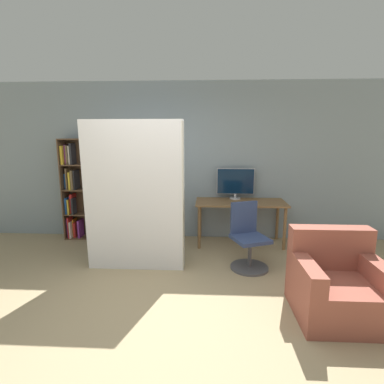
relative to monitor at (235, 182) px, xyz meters
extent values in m
plane|color=#9E8966|center=(-0.87, -2.52, -1.02)|extent=(16.00, 16.00, 0.00)
cube|color=gray|center=(-0.87, 0.14, 0.33)|extent=(8.00, 0.06, 2.70)
cube|color=brown|center=(0.07, -0.21, -0.30)|extent=(1.48, 0.63, 0.03)
cylinder|color=brown|center=(-0.60, -0.46, -0.67)|extent=(0.05, 0.05, 0.70)
cylinder|color=brown|center=(0.75, -0.46, -0.67)|extent=(0.05, 0.05, 0.70)
cylinder|color=brown|center=(-0.60, 0.05, -0.67)|extent=(0.05, 0.05, 0.70)
cylinder|color=brown|center=(0.75, 0.05, -0.67)|extent=(0.05, 0.05, 0.70)
cylinder|color=#B7B7BC|center=(0.00, 0.00, -0.28)|extent=(0.19, 0.19, 0.02)
cylinder|color=#B7B7BC|center=(0.00, 0.00, -0.23)|extent=(0.04, 0.04, 0.07)
cube|color=#B7B7BC|center=(0.00, 0.00, 0.02)|extent=(0.64, 0.02, 0.45)
cube|color=#0A1E38|center=(0.00, 0.00, 0.02)|extent=(0.61, 0.03, 0.42)
cylinder|color=#4C4C51|center=(0.11, -1.17, -1.00)|extent=(0.52, 0.52, 0.03)
cylinder|color=#4C4C51|center=(0.11, -1.17, -0.80)|extent=(0.05, 0.05, 0.37)
cube|color=navy|center=(0.11, -1.17, -0.59)|extent=(0.57, 0.57, 0.05)
cube|color=navy|center=(0.04, -0.99, -0.34)|extent=(0.38, 0.18, 0.45)
cube|color=brown|center=(-2.97, -0.05, -0.14)|extent=(0.02, 0.32, 1.75)
cube|color=brown|center=(-2.17, -0.05, -0.14)|extent=(0.02, 0.32, 1.75)
cube|color=brown|center=(-2.57, 0.10, -0.14)|extent=(0.82, 0.02, 1.75)
cube|color=brown|center=(-2.57, -0.05, -1.01)|extent=(0.78, 0.28, 0.02)
cube|color=brown|center=(-2.57, -0.05, -0.58)|extent=(0.78, 0.28, 0.02)
cube|color=brown|center=(-2.57, -0.05, -0.14)|extent=(0.78, 0.28, 0.02)
cube|color=brown|center=(-2.57, -0.05, 0.29)|extent=(0.78, 0.28, 0.02)
cube|color=brown|center=(-2.57, -0.05, 0.73)|extent=(0.78, 0.28, 0.02)
cube|color=#7A2D84|center=(-2.94, -0.04, -0.83)|extent=(0.02, 0.22, 0.34)
cube|color=red|center=(-2.91, -0.09, -0.81)|extent=(0.02, 0.19, 0.38)
cube|color=silver|center=(-2.88, -0.07, -0.86)|extent=(0.02, 0.23, 0.29)
cube|color=orange|center=(-2.85, -0.02, -0.84)|extent=(0.02, 0.18, 0.32)
cube|color=red|center=(-2.82, -0.02, -0.87)|extent=(0.04, 0.22, 0.26)
cube|color=#287A38|center=(-2.77, 0.01, -0.87)|extent=(0.04, 0.16, 0.26)
cube|color=#7A2D84|center=(-2.74, -0.06, -0.84)|extent=(0.03, 0.21, 0.31)
cube|color=#1E4C9E|center=(-2.93, -0.04, -0.43)|extent=(0.04, 0.23, 0.28)
cube|color=gold|center=(-2.89, -0.07, -0.44)|extent=(0.03, 0.20, 0.26)
cube|color=red|center=(-2.85, -0.03, -0.40)|extent=(0.04, 0.19, 0.34)
cube|color=#232328|center=(-2.81, -0.11, -0.43)|extent=(0.03, 0.16, 0.28)
cube|color=#1E4C9E|center=(-2.93, -0.01, 0.00)|extent=(0.04, 0.18, 0.26)
cube|color=brown|center=(-2.89, -0.05, 0.05)|extent=(0.02, 0.21, 0.37)
cube|color=#232328|center=(-2.86, -0.02, -0.01)|extent=(0.02, 0.16, 0.26)
cube|color=gold|center=(-2.83, -0.09, 0.02)|extent=(0.03, 0.19, 0.30)
cube|color=brown|center=(-2.78, -0.09, 0.04)|extent=(0.04, 0.19, 0.34)
cube|color=#232328|center=(-2.75, -0.05, 0.03)|extent=(0.02, 0.22, 0.33)
cube|color=gold|center=(-2.93, -0.06, 0.46)|extent=(0.04, 0.23, 0.31)
cube|color=#7A2D84|center=(-2.89, -0.02, 0.47)|extent=(0.02, 0.19, 0.33)
cube|color=brown|center=(-2.86, -0.03, 0.46)|extent=(0.03, 0.20, 0.32)
cube|color=silver|center=(-2.82, -0.03, 0.46)|extent=(0.03, 0.18, 0.31)
cube|color=#232328|center=(-2.78, -0.06, 0.48)|extent=(0.04, 0.19, 0.36)
cube|color=silver|center=(-1.45, -1.19, -0.01)|extent=(1.31, 0.30, 2.01)
cube|color=beige|center=(-0.80, -1.19, -0.01)|extent=(0.01, 0.30, 1.97)
cube|color=#934C3D|center=(0.85, -2.24, -0.82)|extent=(0.85, 0.80, 0.40)
cube|color=#934C3D|center=(0.85, -1.94, -0.39)|extent=(0.85, 0.20, 0.45)
cube|color=#934C3D|center=(0.51, -2.24, -0.52)|extent=(0.16, 0.80, 0.20)
cube|color=#934C3D|center=(1.20, -2.24, -0.52)|extent=(0.16, 0.80, 0.20)
camera|label=1|loc=(-0.48, -5.07, 0.81)|focal=28.00mm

